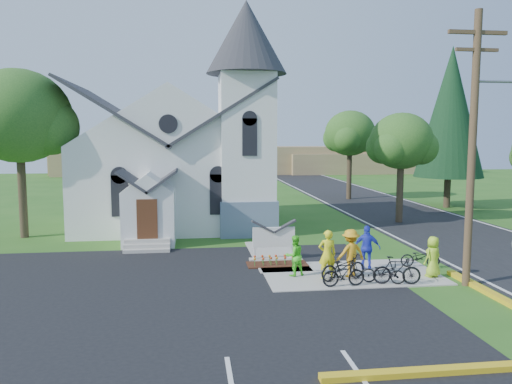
{
  "coord_description": "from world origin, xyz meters",
  "views": [
    {
      "loc": [
        -4.82,
        -18.47,
        5.54
      ],
      "look_at": [
        -1.77,
        5.0,
        2.9
      ],
      "focal_mm": 35.0,
      "sensor_mm": 36.0,
      "label": 1
    }
  ],
  "objects": [
    {
      "name": "sidewalk",
      "position": [
        1.5,
        0.5,
        0.03
      ],
      "size": [
        7.0,
        4.0,
        0.05
      ],
      "primitive_type": "cube",
      "color": "#A8A598",
      "rests_on": "ground"
    },
    {
      "name": "bike_0",
      "position": [
        0.9,
        -0.38,
        0.56
      ],
      "size": [
        2.05,
        1.21,
        1.02
      ],
      "primitive_type": "imported",
      "rotation": [
        0.0,
        0.0,
        1.87
      ],
      "color": "black",
      "rests_on": "sidewalk"
    },
    {
      "name": "cyclist_1",
      "position": [
        -0.83,
        0.45,
        0.86
      ],
      "size": [
        0.94,
        0.84,
        1.62
      ],
      "primitive_type": "imported",
      "rotation": [
        0.0,
        0.0,
        3.47
      ],
      "color": "#4DE72B",
      "rests_on": "sidewalk"
    },
    {
      "name": "tree_road_mid",
      "position": [
        9.0,
        24.0,
        5.78
      ],
      "size": [
        4.4,
        4.4,
        7.8
      ],
      "color": "#36291D",
      "rests_on": "ground"
    },
    {
      "name": "bike_2",
      "position": [
        2.27,
        -1.0,
        0.47
      ],
      "size": [
        1.69,
        1.1,
        0.84
      ],
      "primitive_type": "imported",
      "rotation": [
        0.0,
        0.0,
        1.2
      ],
      "color": "black",
      "rests_on": "sidewalk"
    },
    {
      "name": "tree_road_near",
      "position": [
        8.5,
        12.0,
        5.21
      ],
      "size": [
        4.0,
        4.0,
        7.05
      ],
      "color": "#36291D",
      "rests_on": "ground"
    },
    {
      "name": "cyclist_2",
      "position": [
        2.34,
        0.98,
        0.97
      ],
      "size": [
        1.17,
        0.82,
        1.84
      ],
      "primitive_type": "imported",
      "rotation": [
        0.0,
        0.0,
        2.76
      ],
      "color": "blue",
      "rests_on": "sidewalk"
    },
    {
      "name": "bike_1",
      "position": [
        0.67,
        -1.2,
        0.54
      ],
      "size": [
        1.64,
        0.53,
        0.97
      ],
      "primitive_type": "imported",
      "rotation": [
        0.0,
        0.0,
        1.62
      ],
      "color": "black",
      "rests_on": "sidewalk"
    },
    {
      "name": "cyclist_3",
      "position": [
        1.33,
        0.04,
        0.99
      ],
      "size": [
        1.35,
        0.97,
        1.88
      ],
      "primitive_type": "imported",
      "rotation": [
        0.0,
        0.0,
        3.38
      ],
      "color": "orange",
      "rests_on": "sidewalk"
    },
    {
      "name": "distant_hills",
      "position": [
        3.36,
        56.33,
        2.17
      ],
      "size": [
        61.0,
        10.0,
        5.6
      ],
      "color": "olive",
      "rests_on": "ground"
    },
    {
      "name": "church_sign",
      "position": [
        -1.2,
        3.2,
        1.03
      ],
      "size": [
        2.2,
        0.4,
        1.7
      ],
      "color": "#A8A598",
      "rests_on": "ground"
    },
    {
      "name": "cyclist_4",
      "position": [
        4.53,
        -0.4,
        0.85
      ],
      "size": [
        0.92,
        0.78,
        1.61
      ],
      "primitive_type": "imported",
      "rotation": [
        0.0,
        0.0,
        3.55
      ],
      "color": "#A8DC29",
      "rests_on": "sidewalk"
    },
    {
      "name": "tree_lot_corner",
      "position": [
        -14.0,
        10.0,
        6.6
      ],
      "size": [
        5.6,
        5.6,
        9.15
      ],
      "color": "#36291D",
      "rests_on": "ground"
    },
    {
      "name": "church",
      "position": [
        -5.48,
        12.48,
        5.25
      ],
      "size": [
        12.35,
        12.0,
        13.0
      ],
      "color": "white",
      "rests_on": "ground"
    },
    {
      "name": "flower_bed",
      "position": [
        -1.2,
        2.3,
        0.04
      ],
      "size": [
        2.6,
        1.1,
        0.07
      ],
      "primitive_type": "cube",
      "color": "#3A1C0F",
      "rests_on": "ground"
    },
    {
      "name": "utility_pole",
      "position": [
        5.36,
        -1.5,
        5.4
      ],
      "size": [
        3.45,
        0.28,
        10.0
      ],
      "color": "#4A3625",
      "rests_on": "ground"
    },
    {
      "name": "parking_lot",
      "position": [
        -7.0,
        -2.0,
        0.01
      ],
      "size": [
        20.0,
        16.0,
        0.02
      ],
      "primitive_type": "cube",
      "color": "black",
      "rests_on": "ground"
    },
    {
      "name": "ground",
      "position": [
        0.0,
        0.0,
        0.0
      ],
      "size": [
        120.0,
        120.0,
        0.0
      ],
      "primitive_type": "plane",
      "color": "#2A5D1A",
      "rests_on": "ground"
    },
    {
      "name": "conifer",
      "position": [
        15.0,
        18.0,
        7.39
      ],
      "size": [
        5.2,
        5.2,
        12.4
      ],
      "color": "#36291D",
      "rests_on": "ground"
    },
    {
      "name": "bike_3",
      "position": [
        2.71,
        -1.2,
        0.58
      ],
      "size": [
        1.83,
        0.82,
        1.06
      ],
      "primitive_type": "imported",
      "rotation": [
        0.0,
        0.0,
        1.39
      ],
      "color": "black",
      "rests_on": "sidewalk"
    },
    {
      "name": "cyclist_0",
      "position": [
        0.35,
        -0.12,
        1.01
      ],
      "size": [
        0.71,
        0.47,
        1.91
      ],
      "primitive_type": "imported",
      "rotation": [
        0.0,
        0.0,
        3.12
      ],
      "color": "yellow",
      "rests_on": "sidewalk"
    },
    {
      "name": "road",
      "position": [
        10.0,
        15.0,
        0.01
      ],
      "size": [
        8.0,
        90.0,
        0.02
      ],
      "primitive_type": "cube",
      "color": "black",
      "rests_on": "ground"
    },
    {
      "name": "bike_4",
      "position": [
        4.7,
        1.03,
        0.48
      ],
      "size": [
        1.71,
        0.88,
        0.85
      ],
      "primitive_type": "imported",
      "rotation": [
        0.0,
        0.0,
        1.37
      ],
      "color": "black",
      "rests_on": "sidewalk"
    }
  ]
}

